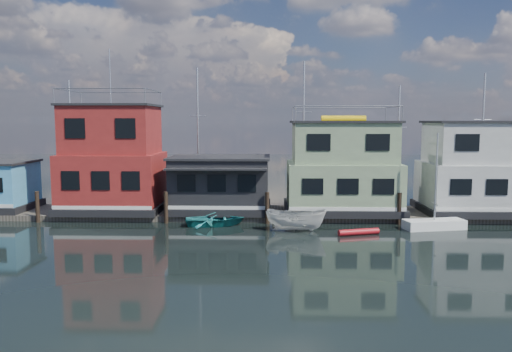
{
  "coord_description": "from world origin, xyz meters",
  "views": [
    {
      "loc": [
        3.23,
        -24.55,
        7.09
      ],
      "look_at": [
        2.15,
        12.0,
        3.0
      ],
      "focal_mm": 35.0,
      "sensor_mm": 36.0,
      "label": 1
    }
  ],
  "objects_px": {
    "dinghy_teal": "(215,219)",
    "houseboat_white": "(480,169)",
    "red_kayak": "(359,232)",
    "houseboat_green": "(343,169)",
    "dinghy_white": "(305,221)",
    "houseboat_dark": "(220,184)",
    "motorboat": "(296,220)",
    "day_sailer": "(434,223)",
    "houseboat_red": "(113,161)"
  },
  "relations": [
    {
      "from": "houseboat_green",
      "to": "dinghy_white",
      "type": "height_order",
      "value": "houseboat_green"
    },
    {
      "from": "dinghy_white",
      "to": "houseboat_red",
      "type": "bearing_deg",
      "value": 53.08
    },
    {
      "from": "houseboat_white",
      "to": "motorboat",
      "type": "bearing_deg",
      "value": -159.54
    },
    {
      "from": "motorboat",
      "to": "dinghy_white",
      "type": "height_order",
      "value": "motorboat"
    },
    {
      "from": "houseboat_red",
      "to": "houseboat_green",
      "type": "xyz_separation_m",
      "value": [
        17.0,
        0.0,
        -0.55
      ]
    },
    {
      "from": "houseboat_green",
      "to": "red_kayak",
      "type": "height_order",
      "value": "houseboat_green"
    },
    {
      "from": "houseboat_white",
      "to": "motorboat",
      "type": "distance_m",
      "value": 14.84
    },
    {
      "from": "houseboat_green",
      "to": "dinghy_teal",
      "type": "bearing_deg",
      "value": -159.02
    },
    {
      "from": "houseboat_red",
      "to": "houseboat_white",
      "type": "xyz_separation_m",
      "value": [
        27.0,
        0.0,
        -0.57
      ]
    },
    {
      "from": "motorboat",
      "to": "houseboat_green",
      "type": "bearing_deg",
      "value": -24.01
    },
    {
      "from": "dinghy_white",
      "to": "dinghy_teal",
      "type": "bearing_deg",
      "value": 62.33
    },
    {
      "from": "dinghy_white",
      "to": "houseboat_dark",
      "type": "bearing_deg",
      "value": 34.64
    },
    {
      "from": "houseboat_green",
      "to": "houseboat_white",
      "type": "relative_size",
      "value": 1.0
    },
    {
      "from": "houseboat_red",
      "to": "houseboat_dark",
      "type": "bearing_deg",
      "value": -0.14
    },
    {
      "from": "houseboat_white",
      "to": "motorboat",
      "type": "height_order",
      "value": "houseboat_white"
    },
    {
      "from": "houseboat_red",
      "to": "dinghy_white",
      "type": "bearing_deg",
      "value": -17.0
    },
    {
      "from": "motorboat",
      "to": "dinghy_white",
      "type": "bearing_deg",
      "value": -26.06
    },
    {
      "from": "houseboat_red",
      "to": "motorboat",
      "type": "height_order",
      "value": "houseboat_red"
    },
    {
      "from": "dinghy_teal",
      "to": "red_kayak",
      "type": "bearing_deg",
      "value": -115.3
    },
    {
      "from": "houseboat_dark",
      "to": "dinghy_white",
      "type": "xyz_separation_m",
      "value": [
        5.98,
        -4.26,
        -1.89
      ]
    },
    {
      "from": "houseboat_dark",
      "to": "dinghy_teal",
      "type": "relative_size",
      "value": 1.85
    },
    {
      "from": "dinghy_white",
      "to": "red_kayak",
      "type": "relative_size",
      "value": 0.75
    },
    {
      "from": "dinghy_teal",
      "to": "houseboat_white",
      "type": "bearing_deg",
      "value": -89.52
    },
    {
      "from": "houseboat_dark",
      "to": "motorboat",
      "type": "xyz_separation_m",
      "value": [
        5.35,
        -5.07,
        -1.66
      ]
    },
    {
      "from": "day_sailer",
      "to": "red_kayak",
      "type": "height_order",
      "value": "day_sailer"
    },
    {
      "from": "houseboat_green",
      "to": "motorboat",
      "type": "distance_m",
      "value": 6.86
    },
    {
      "from": "houseboat_green",
      "to": "dinghy_white",
      "type": "bearing_deg",
      "value": -125.24
    },
    {
      "from": "houseboat_dark",
      "to": "day_sailer",
      "type": "bearing_deg",
      "value": -15.93
    },
    {
      "from": "motorboat",
      "to": "houseboat_dark",
      "type": "bearing_deg",
      "value": 58.13
    },
    {
      "from": "houseboat_green",
      "to": "motorboat",
      "type": "height_order",
      "value": "houseboat_green"
    },
    {
      "from": "houseboat_white",
      "to": "dinghy_white",
      "type": "bearing_deg",
      "value": -161.82
    },
    {
      "from": "houseboat_white",
      "to": "day_sailer",
      "type": "relative_size",
      "value": 1.34
    },
    {
      "from": "day_sailer",
      "to": "houseboat_dark",
      "type": "bearing_deg",
      "value": 152.19
    },
    {
      "from": "houseboat_white",
      "to": "red_kayak",
      "type": "relative_size",
      "value": 3.16
    },
    {
      "from": "houseboat_white",
      "to": "dinghy_teal",
      "type": "distance_m",
      "value": 19.58
    },
    {
      "from": "dinghy_teal",
      "to": "motorboat",
      "type": "distance_m",
      "value": 5.62
    },
    {
      "from": "houseboat_dark",
      "to": "day_sailer",
      "type": "relative_size",
      "value": 1.18
    },
    {
      "from": "houseboat_red",
      "to": "dinghy_white",
      "type": "distance_m",
      "value": 15.05
    },
    {
      "from": "day_sailer",
      "to": "dinghy_teal",
      "type": "bearing_deg",
      "value": 165.41
    },
    {
      "from": "dinghy_teal",
      "to": "dinghy_white",
      "type": "xyz_separation_m",
      "value": [
        6.0,
        -0.82,
        0.11
      ]
    },
    {
      "from": "motorboat",
      "to": "houseboat_white",
      "type": "bearing_deg",
      "value": -57.91
    },
    {
      "from": "houseboat_green",
      "to": "dinghy_white",
      "type": "distance_m",
      "value": 6.05
    },
    {
      "from": "day_sailer",
      "to": "houseboat_green",
      "type": "bearing_deg",
      "value": 130.85
    },
    {
      "from": "dinghy_teal",
      "to": "dinghy_white",
      "type": "relative_size",
      "value": 2.02
    },
    {
      "from": "houseboat_red",
      "to": "houseboat_white",
      "type": "bearing_deg",
      "value": 0.0
    },
    {
      "from": "houseboat_white",
      "to": "dinghy_teal",
      "type": "xyz_separation_m",
      "value": [
        -19.02,
        -3.46,
        -3.12
      ]
    },
    {
      "from": "houseboat_dark",
      "to": "dinghy_teal",
      "type": "height_order",
      "value": "houseboat_dark"
    },
    {
      "from": "red_kayak",
      "to": "houseboat_green",
      "type": "bearing_deg",
      "value": 76.02
    },
    {
      "from": "houseboat_dark",
      "to": "day_sailer",
      "type": "height_order",
      "value": "day_sailer"
    },
    {
      "from": "dinghy_white",
      "to": "motorboat",
      "type": "bearing_deg",
      "value": 122.38
    }
  ]
}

